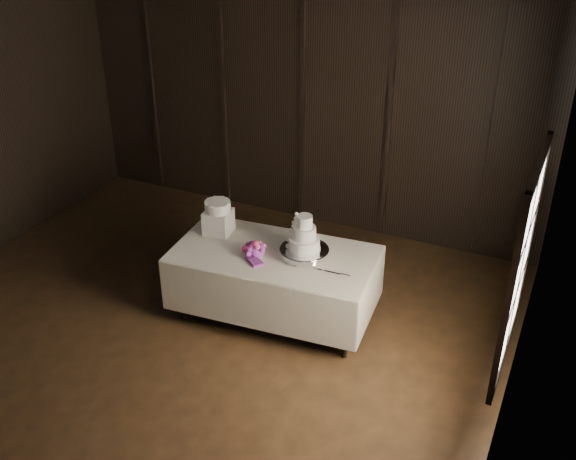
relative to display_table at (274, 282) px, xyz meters
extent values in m
cube|color=black|center=(-0.66, -1.35, -0.44)|extent=(6.04, 7.04, 0.04)
cube|color=black|center=(-0.66, -1.35, 2.60)|extent=(6.04, 7.04, 0.04)
cube|color=black|center=(-0.66, 2.17, 1.08)|extent=(6.04, 0.04, 3.04)
cube|color=black|center=(2.36, -1.35, 1.08)|extent=(0.04, 7.04, 3.04)
cube|color=black|center=(2.31, -0.85, 1.28)|extent=(0.06, 1.16, 1.56)
cube|color=silver|center=(0.00, 0.00, 0.34)|extent=(2.06, 1.19, 0.01)
cube|color=white|center=(0.00, 0.00, -0.06)|extent=(1.89, 1.06, 0.71)
cylinder|color=silver|center=(0.30, 0.05, 0.39)|extent=(0.54, 0.54, 0.09)
cylinder|color=white|center=(0.30, 0.05, 0.49)|extent=(0.30, 0.30, 0.12)
cylinder|color=white|center=(0.30, 0.05, 0.61)|extent=(0.22, 0.22, 0.12)
cylinder|color=white|center=(0.30, 0.05, 0.73)|extent=(0.15, 0.15, 0.12)
cube|color=white|center=(-0.70, 0.13, 0.47)|extent=(0.29, 0.29, 0.25)
cylinder|color=white|center=(-0.70, 0.13, 0.65)|extent=(0.34, 0.34, 0.11)
cube|color=silver|center=(0.60, -0.10, 0.35)|extent=(0.37, 0.04, 0.01)
camera|label=1|loc=(2.52, -5.08, 3.72)|focal=42.00mm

